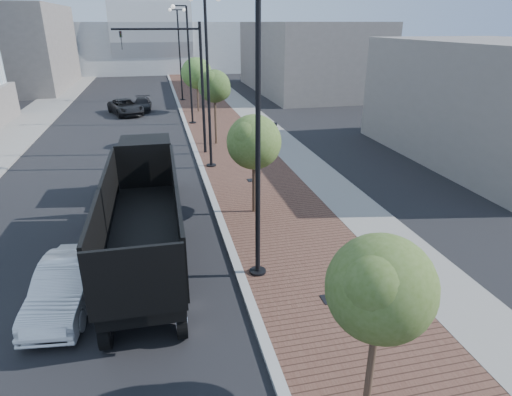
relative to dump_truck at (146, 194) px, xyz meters
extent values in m
cube|color=#4C2D23|center=(6.49, 24.99, -1.30)|extent=(7.00, 140.00, 0.12)
cube|color=slate|center=(9.19, 24.99, -1.30)|extent=(2.40, 140.00, 0.13)
cube|color=gray|center=(2.99, 24.99, -1.29)|extent=(0.30, 140.00, 0.14)
cube|color=slate|center=(-10.01, 24.99, -1.30)|extent=(4.00, 140.00, 0.12)
cube|color=black|center=(0.04, 3.32, 0.23)|extent=(2.37, 2.46, 2.43)
cube|color=black|center=(0.06, 4.82, -0.57)|extent=(2.25, 0.50, 1.22)
cube|color=black|center=(0.02, 1.82, -0.38)|extent=(2.35, 0.78, 0.47)
cube|color=black|center=(-0.04, -3.68, -0.38)|extent=(2.35, 8.64, 0.33)
cube|color=black|center=(-0.04, -3.68, 0.00)|extent=(2.44, 8.64, 0.11)
cube|color=black|center=(-1.21, -3.66, 0.93)|extent=(0.22, 8.61, 1.87)
cube|color=black|center=(1.13, -3.69, 0.93)|extent=(0.22, 8.61, 1.87)
cube|color=black|center=(-0.10, -8.22, 0.93)|extent=(2.34, 0.14, 1.87)
cube|color=black|center=(0.01, 0.86, 0.93)|extent=(2.34, 0.14, 1.87)
cylinder|color=black|center=(-0.95, 2.73, -0.85)|extent=(0.29, 1.03, 1.03)
cylinder|color=silver|center=(-0.95, 2.73, -0.85)|extent=(0.32, 0.57, 0.56)
cylinder|color=black|center=(1.02, 2.71, -0.85)|extent=(0.29, 1.03, 1.03)
cylinder|color=silver|center=(1.02, 2.71, -0.85)|extent=(0.32, 0.57, 0.56)
cylinder|color=black|center=(-0.93, 4.33, -0.85)|extent=(0.29, 1.03, 1.03)
cylinder|color=silver|center=(-0.93, 4.33, -0.85)|extent=(0.32, 0.57, 0.56)
cylinder|color=black|center=(1.03, 4.31, -0.85)|extent=(0.29, 1.03, 1.03)
cylinder|color=silver|center=(1.03, 4.31, -0.85)|extent=(0.32, 0.57, 0.56)
cylinder|color=black|center=(-1.07, -7.47, -0.85)|extent=(0.29, 1.03, 1.03)
cylinder|color=silver|center=(-1.07, -7.47, -0.85)|extent=(0.32, 0.57, 0.56)
cylinder|color=black|center=(0.89, -7.49, -0.85)|extent=(0.29, 1.03, 1.03)
cylinder|color=silver|center=(0.89, -7.49, -0.85)|extent=(0.32, 0.57, 0.56)
cylinder|color=black|center=(-1.06, -6.27, -0.85)|extent=(0.29, 1.03, 1.03)
cylinder|color=silver|center=(-1.06, -6.27, -0.85)|extent=(0.32, 0.57, 0.56)
cylinder|color=black|center=(0.91, -6.29, -0.85)|extent=(0.29, 1.03, 1.03)
cylinder|color=silver|center=(0.91, -6.29, -0.85)|extent=(0.32, 0.57, 0.56)
cylinder|color=black|center=(-0.99, -0.47, -0.85)|extent=(0.29, 1.03, 1.03)
cylinder|color=silver|center=(-0.99, -0.47, -0.85)|extent=(0.32, 0.57, 0.56)
cylinder|color=black|center=(0.98, -0.49, -0.85)|extent=(0.29, 1.03, 1.03)
cylinder|color=silver|center=(0.98, -0.49, -0.85)|extent=(0.32, 0.57, 0.56)
cylinder|color=black|center=(-0.97, 0.73, -0.85)|extent=(0.29, 1.03, 1.03)
cylinder|color=silver|center=(-0.97, 0.73, -0.85)|extent=(0.32, 0.57, 0.56)
cylinder|color=black|center=(0.99, 0.71, -0.85)|extent=(0.29, 1.03, 1.03)
cylinder|color=silver|center=(0.99, 0.71, -0.85)|extent=(0.32, 0.57, 0.56)
imported|color=silver|center=(-2.34, -5.37, -0.66)|extent=(1.98, 4.43, 1.41)
imported|color=black|center=(-2.04, 24.58, -0.67)|extent=(3.81, 5.48, 1.39)
imported|color=black|center=(-0.59, 26.41, -0.77)|extent=(1.82, 4.12, 1.18)
imported|color=black|center=(8.41, 10.65, -0.50)|extent=(0.64, 0.44, 1.71)
cylinder|color=black|center=(3.59, -5.01, -1.26)|extent=(0.56, 0.56, 0.20)
cylinder|color=black|center=(3.59, -5.01, 3.26)|extent=(0.16, 0.16, 9.00)
cylinder|color=black|center=(3.59, 6.99, -1.26)|extent=(0.56, 0.56, 0.20)
cylinder|color=black|center=(3.59, 6.99, 3.26)|extent=(0.16, 0.16, 9.00)
cylinder|color=black|center=(3.59, 18.99, -1.26)|extent=(0.56, 0.56, 0.20)
cylinder|color=black|center=(3.59, 18.99, 3.26)|extent=(0.16, 0.16, 9.00)
cylinder|color=black|center=(3.09, 18.99, 7.76)|extent=(1.00, 0.10, 0.10)
sphere|color=silver|center=(2.59, 18.99, 7.69)|extent=(0.32, 0.32, 0.32)
cylinder|color=black|center=(3.59, 30.99, -1.26)|extent=(0.56, 0.56, 0.20)
cylinder|color=black|center=(3.59, 30.99, 3.26)|extent=(0.16, 0.16, 9.00)
cylinder|color=black|center=(3.59, 30.99, 7.76)|extent=(1.40, 0.10, 0.10)
sphere|color=silver|center=(2.89, 30.99, 7.76)|extent=(0.32, 0.32, 0.32)
sphere|color=silver|center=(4.29, 30.99, 7.76)|extent=(0.32, 0.32, 0.32)
cylinder|color=black|center=(3.59, 9.99, 2.64)|extent=(0.18, 0.18, 8.00)
cylinder|color=black|center=(1.09, 9.99, 6.24)|extent=(5.00, 0.12, 0.12)
imported|color=black|center=(-0.91, 9.99, 5.64)|extent=(0.16, 0.20, 1.00)
cylinder|color=#382619|center=(4.59, -11.01, 0.16)|extent=(0.16, 0.16, 3.05)
sphere|color=#3B511C|center=(4.59, -11.01, 1.90)|extent=(2.13, 2.13, 2.13)
sphere|color=#3B511C|center=(4.99, -10.71, 1.68)|extent=(1.49, 1.49, 1.49)
sphere|color=#3B511C|center=(4.29, -11.31, 2.21)|extent=(1.28, 1.28, 1.28)
cylinder|color=#382619|center=(4.59, -0.01, 0.18)|extent=(0.16, 0.16, 3.08)
sphere|color=#3D571E|center=(4.59, -0.01, 1.93)|extent=(2.32, 2.32, 2.32)
sphere|color=#3D571E|center=(4.99, 0.29, 1.71)|extent=(1.62, 1.62, 1.62)
sphere|color=#3D571E|center=(4.29, -0.31, 2.24)|extent=(1.39, 1.39, 1.39)
cylinder|color=#382619|center=(4.59, 11.99, 0.52)|extent=(0.16, 0.16, 3.75)
sphere|color=#324E1A|center=(4.59, 11.99, 2.66)|extent=(2.16, 2.16, 2.16)
sphere|color=#324E1A|center=(4.99, 12.29, 2.39)|extent=(1.51, 1.51, 1.51)
sphere|color=#324E1A|center=(4.29, 11.69, 3.03)|extent=(1.29, 1.29, 1.29)
cylinder|color=#382619|center=(4.59, 23.99, 0.33)|extent=(0.16, 0.16, 3.38)
sphere|color=#3A6322|center=(4.59, 23.99, 2.26)|extent=(2.82, 2.82, 2.82)
sphere|color=#3A6322|center=(4.99, 24.29, 2.01)|extent=(1.98, 1.98, 1.98)
sphere|color=#3A6322|center=(4.29, 23.69, 2.59)|extent=(1.69, 1.69, 1.69)
cube|color=#AAB0B4|center=(0.99, 69.99, 2.64)|extent=(50.00, 28.00, 8.00)
cube|color=#605A56|center=(-17.01, 44.99, 3.64)|extent=(14.00, 20.00, 10.00)
cube|color=#69625E|center=(18.99, 34.99, 2.64)|extent=(12.00, 22.00, 8.00)
cube|color=#68625E|center=(20.99, 4.99, 2.14)|extent=(10.00, 16.00, 7.00)
cube|color=black|center=(5.39, -7.01, -1.23)|extent=(0.50, 0.50, 0.02)
cube|color=black|center=(5.39, 3.99, -1.23)|extent=(0.50, 0.50, 0.02)
camera|label=1|loc=(0.71, -17.28, 6.60)|focal=30.37mm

